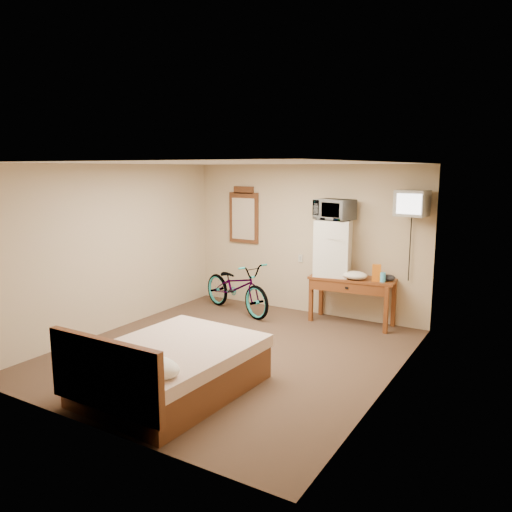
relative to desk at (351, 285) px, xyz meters
The scene contains 13 objects.
room 2.30m from the desk, 115.17° to the right, with size 4.60×4.64×2.50m.
desk is the anchor object (origin of this frame).
mini_fridge 0.66m from the desk, behind, with size 0.63×0.62×0.89m.
microwave 1.22m from the desk, behind, with size 0.58×0.39×0.32m, color white.
snack_bag 0.47m from the desk, ahead, with size 0.13×0.08×0.26m, color #CF6612.
blue_cup 0.53m from the desk, ahead, with size 0.08×0.08×0.15m, color #47B9F2.
cloth_cream 0.21m from the desk, 46.30° to the right, with size 0.40×0.31×0.12m, color white.
cloth_dark_a 0.51m from the desk, behind, with size 0.25×0.19×0.09m, color black.
cloth_dark_b 0.58m from the desk, ahead, with size 0.21×0.17×0.10m, color black.
crt_television 1.57m from the desk, ahead, with size 0.47×0.58×0.37m.
wall_mirror 2.38m from the desk, behind, with size 0.59×0.04×1.01m.
bicycle 1.95m from the desk, 169.58° to the right, with size 0.59×1.68×0.89m, color black.
bed 3.50m from the desk, 104.02° to the right, with size 1.53×1.98×0.90m.
Camera 1 is at (3.53, -5.29, 2.44)m, focal length 35.00 mm.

